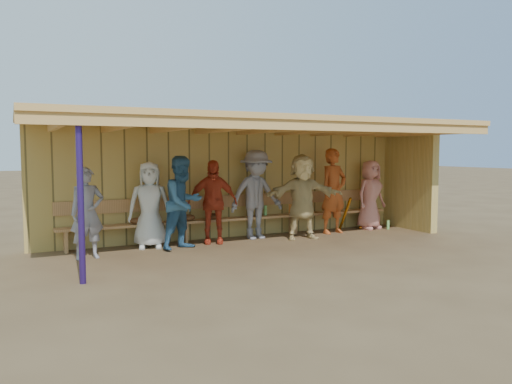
% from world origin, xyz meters
% --- Properties ---
extents(ground, '(90.00, 90.00, 0.00)m').
position_xyz_m(ground, '(0.00, 0.00, 0.00)').
color(ground, brown).
rests_on(ground, ground).
extents(player_a, '(0.64, 0.48, 1.61)m').
position_xyz_m(player_a, '(-3.30, 0.30, 0.80)').
color(player_a, gray).
rests_on(player_a, ground).
extents(player_b, '(0.93, 0.71, 1.68)m').
position_xyz_m(player_b, '(-2.07, 0.81, 0.84)').
color(player_b, silver).
rests_on(player_b, ground).
extents(player_c, '(1.07, 0.96, 1.79)m').
position_xyz_m(player_c, '(-1.52, 0.41, 0.90)').
color(player_c, '#316188').
rests_on(player_c, ground).
extents(player_d, '(1.08, 0.72, 1.70)m').
position_xyz_m(player_d, '(-0.80, 0.73, 0.85)').
color(player_d, red).
rests_on(player_d, ground).
extents(player_e, '(1.27, 0.79, 1.90)m').
position_xyz_m(player_e, '(0.23, 0.81, 0.95)').
color(player_e, gray).
rests_on(player_e, ground).
extents(player_f, '(1.77, 0.88, 1.82)m').
position_xyz_m(player_f, '(1.10, 0.34, 0.91)').
color(player_f, '#DABE7B').
rests_on(player_f, ground).
extents(player_g, '(0.77, 0.56, 1.94)m').
position_xyz_m(player_g, '(2.14, 0.68, 0.97)').
color(player_g, '#B14A1C').
rests_on(player_g, ground).
extents(player_h, '(0.89, 0.65, 1.66)m').
position_xyz_m(player_h, '(3.30, 0.81, 0.83)').
color(player_h, tan).
rests_on(player_h, ground).
extents(dugout_structure, '(8.80, 3.20, 2.50)m').
position_xyz_m(dugout_structure, '(0.39, 0.69, 1.69)').
color(dugout_structure, tan).
rests_on(dugout_structure, ground).
extents(bench, '(7.60, 0.34, 0.93)m').
position_xyz_m(bench, '(0.00, 1.12, 0.53)').
color(bench, tan).
rests_on(bench, ground).
extents(dugout_equipment, '(6.10, 0.62, 0.80)m').
position_xyz_m(dugout_equipment, '(-0.67, 0.99, 0.49)').
color(dugout_equipment, orange).
rests_on(dugout_equipment, ground).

